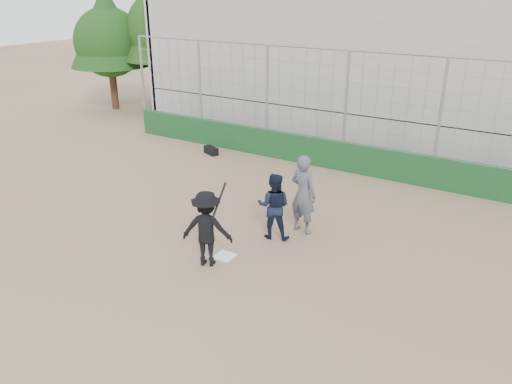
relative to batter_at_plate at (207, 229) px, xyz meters
The scene contains 10 objects.
ground 1.00m from the batter_at_plate, 71.30° to the left, with size 90.00×90.00×0.00m, color brown.
home_plate 0.99m from the batter_at_plate, 71.30° to the left, with size 0.44×0.44×0.02m, color white.
backstop 7.44m from the batter_at_plate, 88.85° to the left, with size 18.10×0.25×4.04m.
bleachers 12.56m from the batter_at_plate, 89.31° to the left, with size 20.25×6.70×6.98m.
tree_left 16.15m from the batter_at_plate, 133.48° to the left, with size 4.48×4.48×7.00m.
tree_right 16.89m from the batter_at_plate, 143.33° to the left, with size 3.84×3.84×6.00m.
batter_at_plate is the anchor object (origin of this frame).
catcher_crouched 2.00m from the batter_at_plate, 70.91° to the left, with size 0.99×0.87×1.16m.
umpire 2.80m from the batter_at_plate, 67.08° to the left, with size 0.75×0.50×1.86m, color #464E59.
equipment_bag 8.05m from the batter_at_plate, 125.98° to the left, with size 0.70×0.50×0.32m.
Camera 1 is at (6.00, -8.30, 5.89)m, focal length 35.00 mm.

